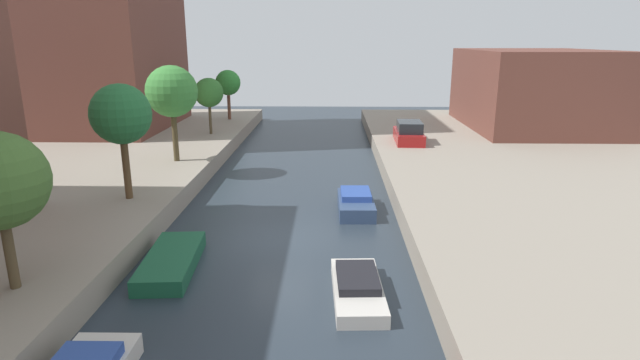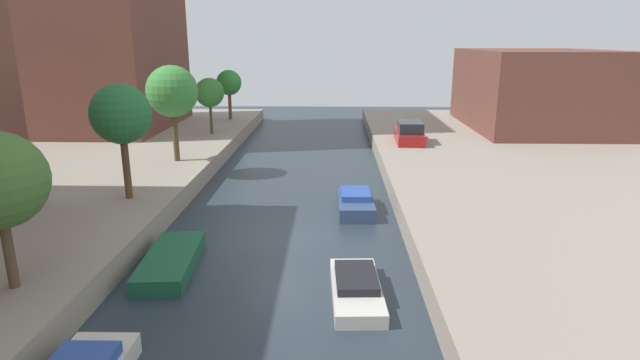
{
  "view_description": "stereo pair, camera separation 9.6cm",
  "coord_description": "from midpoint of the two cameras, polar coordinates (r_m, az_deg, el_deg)",
  "views": [
    {
      "loc": [
        2.05,
        -19.28,
        7.89
      ],
      "look_at": [
        1.47,
        5.15,
        1.09
      ],
      "focal_mm": 28.65,
      "sensor_mm": 36.0,
      "label": 1
    },
    {
      "loc": [
        2.15,
        -19.28,
        7.89
      ],
      "look_at": [
        1.47,
        5.15,
        1.09
      ],
      "focal_mm": 28.65,
      "sensor_mm": 36.0,
      "label": 2
    }
  ],
  "objects": [
    {
      "name": "parked_car",
      "position": [
        35.67,
        9.82,
        5.16
      ],
      "size": [
        1.98,
        4.36,
        1.45
      ],
      "color": "maroon",
      "rests_on": "quay_right"
    },
    {
      "name": "moored_boat_right_3",
      "position": [
        24.12,
        3.9,
        -2.59
      ],
      "size": [
        1.68,
        3.52,
        0.92
      ],
      "color": "#33476B",
      "rests_on": "ground_plane"
    },
    {
      "name": "moored_boat_left_2",
      "position": [
        19.03,
        -16.4,
        -8.71
      ],
      "size": [
        1.98,
        4.45,
        0.56
      ],
      "color": "#195638",
      "rests_on": "ground_plane"
    },
    {
      "name": "ground_plane",
      "position": [
        20.94,
        -4.52,
        -6.65
      ],
      "size": [
        84.0,
        84.0,
        0.0
      ],
      "primitive_type": "plane",
      "color": "#28333D"
    },
    {
      "name": "street_tree_4",
      "position": [
        38.78,
        -12.39,
        9.49
      ],
      "size": [
        2.13,
        2.13,
        4.12
      ],
      "color": "brown",
      "rests_on": "quay_left"
    },
    {
      "name": "street_tree_2",
      "position": [
        23.62,
        -21.46,
        6.79
      ],
      "size": [
        2.6,
        2.6,
        5.07
      ],
      "color": "brown",
      "rests_on": "quay_left"
    },
    {
      "name": "street_tree_5",
      "position": [
        45.71,
        -10.3,
        10.61
      ],
      "size": [
        2.17,
        2.17,
        4.27
      ],
      "color": "brown",
      "rests_on": "quay_left"
    },
    {
      "name": "low_block_right",
      "position": [
        44.29,
        22.72,
        9.35
      ],
      "size": [
        10.0,
        13.61,
        6.04
      ],
      "primitive_type": "cube",
      "color": "brown",
      "rests_on": "quay_right"
    },
    {
      "name": "moored_boat_right_2",
      "position": [
        16.5,
        4.04,
        -11.9
      ],
      "size": [
        1.68,
        3.94,
        0.7
      ],
      "color": "beige",
      "rests_on": "ground_plane"
    },
    {
      "name": "street_tree_3",
      "position": [
        30.34,
        -16.32,
        9.43
      ],
      "size": [
        2.91,
        2.91,
        5.47
      ],
      "color": "#4C4028",
      "rests_on": "quay_left"
    }
  ]
}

